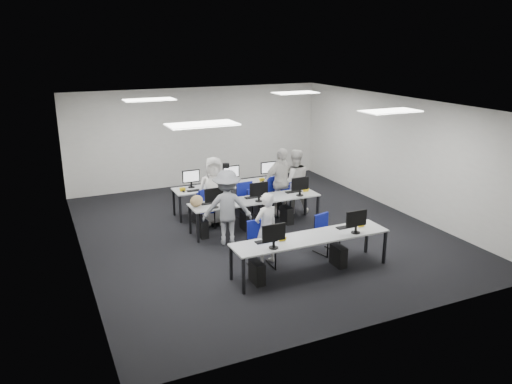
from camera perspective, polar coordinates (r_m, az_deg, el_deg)
name	(u,v)px	position (r m, az deg, el deg)	size (l,w,h in m)	color
room	(259,170)	(11.49, 0.37, 2.56)	(9.00, 9.02, 3.00)	black
ceiling_panels	(259,105)	(11.21, 0.39, 9.93)	(5.20, 4.60, 0.02)	white
desk_front	(311,239)	(9.73, 6.32, -5.38)	(3.20, 0.70, 0.73)	#ABAEAF
desk_mid	(256,201)	(11.89, -0.04, -1.05)	(3.20, 0.70, 0.73)	#ABAEAF
desk_back	(234,186)	(13.12, -2.56, 0.68)	(3.20, 0.70, 0.73)	#ABAEAF
equipment_front	(302,257)	(9.75, 5.34, -7.35)	(2.51, 0.41, 1.19)	#0B299B
equipment_mid	(249,215)	(11.91, -0.84, -2.67)	(2.91, 0.41, 1.19)	white
equipment_back	(240,197)	(13.30, -1.81, -0.54)	(2.91, 0.41, 1.19)	white
chair_0	(261,253)	(10.00, 0.58, -7.01)	(0.48, 0.52, 0.94)	navy
chair_1	(326,241)	(10.78, 8.04, -5.55)	(0.50, 0.53, 0.83)	navy
chair_2	(206,216)	(12.20, -5.74, -2.77)	(0.47, 0.50, 0.81)	navy
chair_3	(248,208)	(12.59, -0.94, -1.87)	(0.47, 0.51, 0.93)	navy
chair_4	(278,203)	(12.96, 2.48, -1.26)	(0.59, 0.62, 0.98)	navy
chair_5	(202,211)	(12.47, -6.18, -2.20)	(0.56, 0.59, 0.90)	navy
chair_6	(250,208)	(12.72, -0.66, -1.83)	(0.44, 0.47, 0.82)	navy
chair_7	(283,202)	(13.15, 3.06, -1.14)	(0.47, 0.51, 0.87)	navy
handbag	(197,201)	(11.39, -6.81, -1.02)	(0.33, 0.21, 0.27)	tan
student_0	(266,228)	(10.01, 1.15, -4.19)	(0.55, 0.36, 1.50)	beige
student_1	(294,181)	(13.02, 4.41, 1.24)	(0.82, 0.64, 1.68)	beige
student_2	(214,191)	(12.20, -4.79, 0.14)	(0.82, 0.53, 1.68)	beige
student_3	(281,182)	(12.82, 2.87, 1.19)	(1.03, 0.43, 1.75)	beige
photographer	(227,207)	(10.96, -3.32, -1.77)	(1.09, 0.63, 1.69)	slate
dslr_camera	(226,166)	(10.88, -3.46, 3.02)	(0.14, 0.18, 0.10)	black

